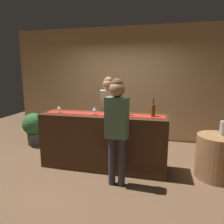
{
  "coord_description": "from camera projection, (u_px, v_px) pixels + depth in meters",
  "views": [
    {
      "loc": [
        1.01,
        -3.56,
        1.79
      ],
      "look_at": [
        0.16,
        0.0,
        1.07
      ],
      "focal_mm": 33.36,
      "sensor_mm": 36.0,
      "label": 1
    }
  ],
  "objects": [
    {
      "name": "ground_plane",
      "position": [
        104.0,
        166.0,
        3.97
      ],
      "size": [
        10.0,
        10.0,
        0.0
      ],
      "primitive_type": "plane",
      "color": "brown"
    },
    {
      "name": "back_wall",
      "position": [
        123.0,
        84.0,
        5.51
      ],
      "size": [
        6.0,
        0.12,
        2.9
      ],
      "primitive_type": "cube",
      "color": "tan",
      "rests_on": "ground"
    },
    {
      "name": "bar_counter",
      "position": [
        104.0,
        141.0,
        3.87
      ],
      "size": [
        2.3,
        0.6,
        1.02
      ],
      "primitive_type": "cube",
      "color": "#3D2314",
      "rests_on": "ground"
    },
    {
      "name": "counter_runner_cloth",
      "position": [
        103.0,
        114.0,
        3.78
      ],
      "size": [
        2.19,
        0.28,
        0.01
      ],
      "primitive_type": "cube",
      "color": "maroon",
      "rests_on": "bar_counter"
    },
    {
      "name": "wine_bottle_amber",
      "position": [
        153.0,
        110.0,
        3.55
      ],
      "size": [
        0.07,
        0.07,
        0.3
      ],
      "color": "brown",
      "rests_on": "bar_counter"
    },
    {
      "name": "wine_bottle_green",
      "position": [
        126.0,
        109.0,
        3.65
      ],
      "size": [
        0.07,
        0.07,
        0.3
      ],
      "color": "#194723",
      "rests_on": "bar_counter"
    },
    {
      "name": "wine_bottle_clear",
      "position": [
        114.0,
        108.0,
        3.76
      ],
      "size": [
        0.07,
        0.07,
        0.3
      ],
      "color": "#B2C6C1",
      "rests_on": "bar_counter"
    },
    {
      "name": "wine_glass_near_customer",
      "position": [
        59.0,
        107.0,
        3.88
      ],
      "size": [
        0.07,
        0.07,
        0.14
      ],
      "color": "silver",
      "rests_on": "bar_counter"
    },
    {
      "name": "wine_glass_mid_counter",
      "position": [
        94.0,
        109.0,
        3.72
      ],
      "size": [
        0.07,
        0.07,
        0.14
      ],
      "color": "silver",
      "rests_on": "bar_counter"
    },
    {
      "name": "bartender",
      "position": [
        109.0,
        108.0,
        4.34
      ],
      "size": [
        0.38,
        0.27,
        1.68
      ],
      "rotation": [
        0.0,
        0.0,
        3.36
      ],
      "color": "#26262B",
      "rests_on": "ground"
    },
    {
      "name": "customer_sipping",
      "position": [
        117.0,
        121.0,
        3.14
      ],
      "size": [
        0.35,
        0.24,
        1.69
      ],
      "rotation": [
        0.0,
        0.0,
        -0.05
      ],
      "color": "#33333D",
      "rests_on": "ground"
    },
    {
      "name": "round_side_table",
      "position": [
        217.0,
        157.0,
        3.51
      ],
      "size": [
        0.68,
        0.68,
        0.74
      ],
      "primitive_type": "cylinder",
      "color": "#996B42",
      "rests_on": "ground"
    },
    {
      "name": "vase_on_side_table",
      "position": [
        224.0,
        128.0,
        3.44
      ],
      "size": [
        0.13,
        0.13,
        0.24
      ],
      "primitive_type": "cylinder",
      "color": "#A8A399",
      "rests_on": "round_side_table"
    },
    {
      "name": "potted_plant_tall",
      "position": [
        34.0,
        127.0,
        5.1
      ],
      "size": [
        0.54,
        0.54,
        0.79
      ],
      "color": "#4C4C51",
      "rests_on": "ground"
    }
  ]
}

